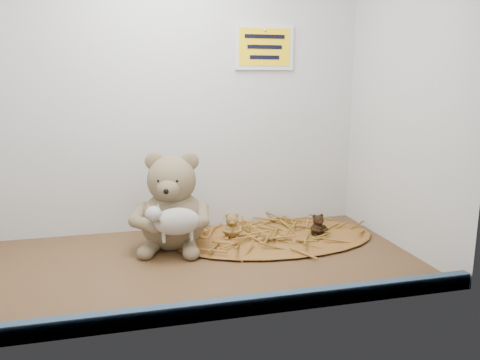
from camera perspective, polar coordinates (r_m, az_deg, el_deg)
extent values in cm
cube|color=#4A3419|center=(119.88, -7.13, -10.13)|extent=(120.00, 60.00, 0.40)
cube|color=silver|center=(141.07, -9.15, 11.84)|extent=(120.00, 0.40, 90.00)
cube|color=silver|center=(132.24, 19.62, 11.32)|extent=(0.40, 60.00, 90.00)
cube|color=#31445F|center=(93.16, -4.88, -15.61)|extent=(119.28, 2.20, 3.60)
ellipsoid|color=brown|center=(136.82, 4.29, -6.99)|extent=(59.02, 34.27, 1.14)
cube|color=yellow|center=(146.62, 2.96, 15.88)|extent=(16.00, 1.20, 11.00)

